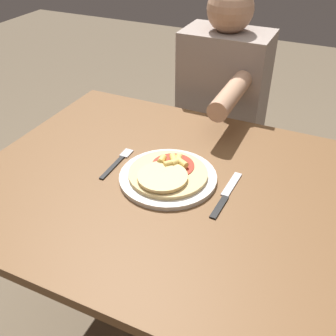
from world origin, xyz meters
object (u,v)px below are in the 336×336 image
dining_table (175,212)px  person_diner (222,109)px  fork (118,161)px  pizza (168,173)px  knife (226,195)px  plate (168,177)px

dining_table → person_diner: size_ratio=1.00×
fork → dining_table: bearing=-7.3°
pizza → person_diner: person_diner is taller
fork → knife: bearing=-2.8°
knife → person_diner: 0.69m
dining_table → pizza: pizza is taller
pizza → fork: pizza is taller
dining_table → person_diner: person_diner is taller
dining_table → person_diner: bearing=96.2°
knife → fork: bearing=177.2°
person_diner → plate: bearing=-86.2°
person_diner → knife: bearing=-71.1°
pizza → knife: 0.18m
dining_table → fork: 0.24m
plate → pizza: size_ratio=1.24×
pizza → plate: bearing=90.3°
plate → knife: plate is taller
fork → knife: (0.36, -0.02, 0.00)m
fork → person_diner: person_diner is taller
dining_table → knife: size_ratio=5.35×
dining_table → pizza: (-0.03, 0.01, 0.13)m
dining_table → person_diner: (-0.07, 0.66, 0.04)m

